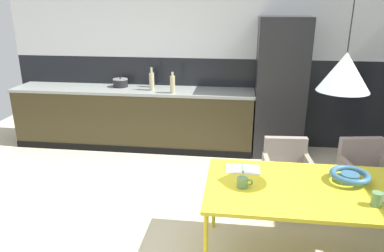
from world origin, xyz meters
name	(u,v)px	position (x,y,z in m)	size (l,w,h in m)	color
ground_plane	(190,251)	(0.00, 0.00, 0.00)	(8.22, 8.22, 0.00)	beige
back_wall_splashback_dark	(214,101)	(0.00, 2.81, 0.67)	(6.32, 0.12, 1.34)	black
back_wall_panel_upper	(216,12)	(0.00, 2.81, 2.02)	(6.32, 0.12, 1.34)	silver
kitchen_counter	(134,118)	(-1.21, 2.44, 0.46)	(3.64, 0.63, 0.92)	#3A311B
refrigerator_column	(280,88)	(0.96, 2.45, 0.98)	(0.69, 0.60, 1.97)	#232326
dining_table	(328,193)	(1.12, -0.03, 0.69)	(1.96, 0.95, 0.73)	gold
armchair_far_side	(364,166)	(1.71, 0.93, 0.51)	(0.55, 0.54, 0.79)	gray
armchair_facing_counter	(286,165)	(0.92, 0.90, 0.50)	(0.52, 0.50, 0.76)	gray
fruit_bowl	(350,176)	(1.31, 0.11, 0.79)	(0.32, 0.32, 0.09)	#33607F
open_book	(243,169)	(0.44, 0.23, 0.74)	(0.30, 0.19, 0.02)	white
mug_white_ceramic	(243,183)	(0.44, -0.09, 0.77)	(0.13, 0.09, 0.08)	#5B8456
mug_dark_espresso	(377,199)	(1.41, -0.25, 0.78)	(0.12, 0.08, 0.11)	#5B8456
cooking_pot	(120,83)	(-1.42, 2.54, 0.98)	(0.23, 0.23, 0.15)	black
bottle_wine_green	(152,81)	(-0.89, 2.38, 1.05)	(0.07, 0.07, 0.34)	tan
bottle_oil_tall	(152,79)	(-0.93, 2.60, 1.03)	(0.06, 0.06, 0.28)	black
bottle_vinegar_dark	(173,84)	(-0.55, 2.25, 1.05)	(0.07, 0.07, 0.30)	tan
pendant_lamp_over_table_near	(345,72)	(1.12, -0.03, 1.67)	(0.37, 0.37, 1.11)	black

